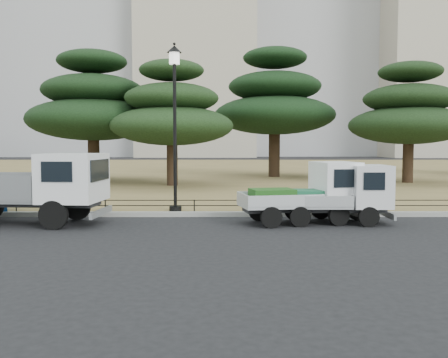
{
  "coord_description": "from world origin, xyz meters",
  "views": [
    {
      "loc": [
        -0.04,
        -13.94,
        2.41
      ],
      "look_at": [
        0.0,
        2.0,
        1.3
      ],
      "focal_mm": 40.0,
      "sensor_mm": 36.0,
      "label": 1
    }
  ],
  "objects_px": {
    "truck_large": "(31,185)",
    "truck_kei_rear": "(341,194)",
    "truck_kei_front": "(308,193)",
    "street_lamp": "(175,100)"
  },
  "relations": [
    {
      "from": "truck_kei_front",
      "to": "truck_kei_rear",
      "type": "xyz_separation_m",
      "value": [
        0.97,
        -0.09,
        -0.04
      ]
    },
    {
      "from": "truck_kei_rear",
      "to": "street_lamp",
      "type": "bearing_deg",
      "value": 161.5
    },
    {
      "from": "truck_large",
      "to": "truck_kei_front",
      "type": "distance_m",
      "value": 8.4
    },
    {
      "from": "truck_large",
      "to": "truck_kei_rear",
      "type": "xyz_separation_m",
      "value": [
        9.37,
        0.11,
        -0.3
      ]
    },
    {
      "from": "truck_kei_rear",
      "to": "street_lamp",
      "type": "xyz_separation_m",
      "value": [
        -5.21,
        1.76,
        3.01
      ]
    },
    {
      "from": "truck_large",
      "to": "truck_kei_rear",
      "type": "relative_size",
      "value": 1.48
    },
    {
      "from": "truck_large",
      "to": "truck_kei_front",
      "type": "relative_size",
      "value": 1.34
    },
    {
      "from": "truck_kei_front",
      "to": "truck_kei_rear",
      "type": "distance_m",
      "value": 0.98
    },
    {
      "from": "truck_kei_front",
      "to": "street_lamp",
      "type": "relative_size",
      "value": 0.68
    },
    {
      "from": "truck_kei_rear",
      "to": "street_lamp",
      "type": "height_order",
      "value": "street_lamp"
    }
  ]
}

